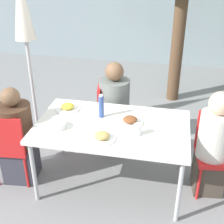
% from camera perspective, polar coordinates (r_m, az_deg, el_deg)
% --- Properties ---
extents(ground_plane, '(24.00, 24.00, 0.00)m').
position_cam_1_polar(ground_plane, '(3.62, -0.00, -12.74)').
color(ground_plane, gray).
extents(dining_table, '(1.56, 0.95, 0.76)m').
position_cam_1_polar(dining_table, '(3.20, -0.00, -3.19)').
color(dining_table, silver).
rests_on(dining_table, ground).
extents(chair_left, '(0.44, 0.44, 0.87)m').
position_cam_1_polar(chair_left, '(3.51, -18.13, -5.46)').
color(chair_left, red).
rests_on(chair_left, ground).
extents(person_left, '(0.37, 0.37, 1.12)m').
position_cam_1_polar(person_left, '(3.54, -16.92, -4.69)').
color(person_left, '#383842').
rests_on(person_left, ground).
extents(chair_right, '(0.44, 0.44, 0.87)m').
position_cam_1_polar(chair_right, '(3.46, 18.41, -5.97)').
color(chair_right, red).
rests_on(chair_right, ground).
extents(person_right, '(0.33, 0.33, 1.17)m').
position_cam_1_polar(person_right, '(3.36, 17.95, -6.06)').
color(person_right, '#473D33').
rests_on(person_right, ground).
extents(chair_far, '(0.46, 0.46, 0.87)m').
position_cam_1_polar(chair_far, '(3.98, -0.71, 0.34)').
color(chair_far, red).
rests_on(chair_far, ground).
extents(person_far, '(0.39, 0.39, 1.17)m').
position_cam_1_polar(person_far, '(3.92, 0.42, 0.40)').
color(person_far, '#473D33').
rests_on(person_far, ground).
extents(closed_umbrella, '(0.36, 0.36, 2.17)m').
position_cam_1_polar(closed_umbrella, '(3.97, -15.78, 15.28)').
color(closed_umbrella, '#333333').
rests_on(closed_umbrella, ground).
extents(plate_0, '(0.26, 0.26, 0.07)m').
position_cam_1_polar(plate_0, '(2.94, -1.83, -4.58)').
color(plate_0, white).
rests_on(plate_0, dining_table).
extents(plate_1, '(0.27, 0.27, 0.07)m').
position_cam_1_polar(plate_1, '(3.20, 3.32, -1.61)').
color(plate_1, white).
rests_on(plate_1, dining_table).
extents(plate_2, '(0.26, 0.26, 0.07)m').
position_cam_1_polar(plate_2, '(3.49, -8.13, 0.83)').
color(plate_2, white).
rests_on(plate_2, dining_table).
extents(bottle, '(0.06, 0.06, 0.26)m').
position_cam_1_polar(bottle, '(3.27, -1.99, 1.05)').
color(bottle, '#334C8E').
rests_on(bottle, dining_table).
extents(drinking_cup, '(0.08, 0.08, 0.11)m').
position_cam_1_polar(drinking_cup, '(3.00, 4.68, -3.20)').
color(drinking_cup, white).
rests_on(drinking_cup, dining_table).
extents(salad_bowl, '(0.18, 0.18, 0.06)m').
position_cam_1_polar(salad_bowl, '(3.16, -10.05, -2.39)').
color(salad_bowl, white).
rests_on(salad_bowl, dining_table).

